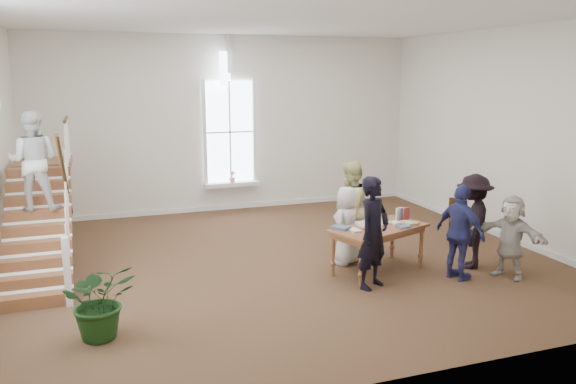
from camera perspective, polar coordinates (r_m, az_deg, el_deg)
name	(u,v)px	position (r m, az deg, el deg)	size (l,w,h in m)	color
ground	(285,260)	(10.90, -0.27, -6.96)	(10.00, 10.00, 0.00)	#482E1C
room_shell	(232,195)	(14.87, -5.75, -0.28)	(10.49, 10.00, 10.00)	silver
staircase	(36,185)	(10.73, -24.21, 0.63)	(1.10, 4.10, 2.92)	brown
library_table	(378,231)	(10.23, 9.16, -3.95)	(1.99, 1.45, 0.90)	brown
police_officer	(373,233)	(9.42, 8.67, -4.12)	(0.69, 0.45, 1.89)	black
elderly_woman	(347,225)	(10.59, 5.98, -3.40)	(0.72, 0.47, 1.48)	silver
person_yellow	(350,208)	(11.10, 6.31, -1.64)	(0.91, 0.71, 1.87)	#D5D285
woman_cluster_a	(460,233)	(10.15, 17.11, -3.97)	(0.98, 0.41, 1.68)	navy
woman_cluster_b	(473,221)	(10.84, 18.29, -2.85)	(1.13, 0.65, 1.75)	black
woman_cluster_c	(510,237)	(10.57, 21.67, -4.23)	(1.37, 0.44, 1.47)	beige
floor_plant	(100,300)	(8.10, -18.53, -10.39)	(0.96, 0.83, 1.07)	black
side_chair	(458,217)	(12.73, 16.91, -2.41)	(0.50, 0.50, 0.89)	#37230F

